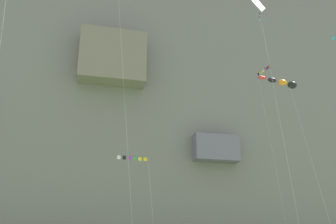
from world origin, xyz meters
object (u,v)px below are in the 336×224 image
object	(u,v)px
kite_banner_mid_center	(134,164)
kite_banner_high_left	(266,86)
kite_diamond_upper_left	(260,12)
kite_windsock_far_right	(283,83)

from	to	relation	value
kite_banner_mid_center	kite_banner_high_left	bearing A→B (deg)	11.07
kite_banner_high_left	kite_banner_mid_center	xyz separation A→B (m)	(-19.20, -3.76, -13.03)
kite_diamond_upper_left	kite_windsock_far_right	distance (m)	12.12
kite_banner_mid_center	kite_windsock_far_right	size ratio (longest dim) A/B	0.55
kite_banner_high_left	kite_diamond_upper_left	xyz separation A→B (m)	(-8.58, -15.87, 0.57)
kite_banner_high_left	kite_windsock_far_right	size ratio (longest dim) A/B	1.22
kite_banner_high_left	kite_banner_mid_center	distance (m)	23.50
kite_diamond_upper_left	kite_banner_mid_center	bearing A→B (deg)	131.24
kite_banner_high_left	kite_diamond_upper_left	bearing A→B (deg)	-118.42
kite_banner_high_left	kite_diamond_upper_left	distance (m)	18.05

